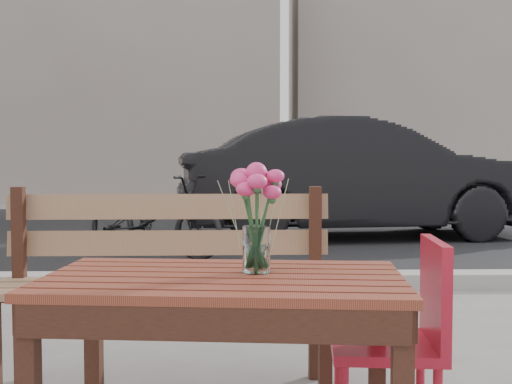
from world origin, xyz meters
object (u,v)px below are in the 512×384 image
main_table (224,311)px  main_vase (256,204)px  red_chair (406,331)px  bicycle (154,216)px  parked_car (357,179)px

main_table → main_vase: 0.34m
red_chair → main_vase: bearing=-65.8°
red_chair → bicycle: 4.74m
red_chair → bicycle: size_ratio=0.46×
main_table → bicycle: size_ratio=0.70×
main_table → bicycle: 4.81m
parked_car → bicycle: parked_car is taller
red_chair → parked_car: size_ratio=0.16×
red_chair → main_vase: size_ratio=2.18×
red_chair → parked_car: bearing=176.7°
main_table → parked_car: 6.53m
main_vase → red_chair: bearing=18.6°
main_table → main_vase: bearing=31.3°
parked_car → main_vase: bearing=159.5°
bicycle → red_chair: bearing=-134.7°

